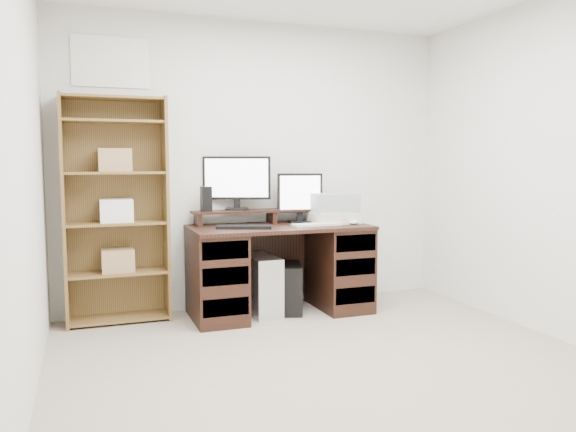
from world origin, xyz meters
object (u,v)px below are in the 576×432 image
monitor_wide (237,180)px  printer (334,217)px  monitor_small (300,196)px  bookshelf (116,208)px  tower_silver (261,285)px  desk (279,268)px  tower_black (291,288)px

monitor_wide → printer: (0.81, -0.25, -0.33)m
monitor_small → bookshelf: 1.55m
monitor_small → tower_silver: monitor_small is taller
monitor_wide → tower_silver: monitor_wide is taller
printer → tower_silver: printer is taller
desk → bookshelf: size_ratio=0.83×
monitor_small → tower_black: 0.80m
bookshelf → tower_silver: bearing=-9.5°
monitor_wide → monitor_small: bearing=8.3°
printer → monitor_small: bearing=151.8°
desk → tower_silver: 0.21m
tower_black → monitor_wide: bearing=164.0°
monitor_small → tower_black: (-0.14, -0.15, -0.78)m
desk → tower_silver: (-0.16, 0.02, -0.14)m
monitor_small → tower_black: size_ratio=0.97×
monitor_wide → tower_silver: bearing=-39.0°
monitor_wide → tower_silver: (0.14, -0.24, -0.88)m
desk → bookshelf: (-1.30, 0.21, 0.53)m
printer → tower_silver: bearing=177.4°
printer → desk: bearing=179.5°
desk → monitor_small: 0.66m
monitor_wide → printer: size_ratio=1.42×
desk → printer: 0.65m
tower_black → tower_silver: bearing=-167.9°
tower_silver → monitor_small: bearing=14.0°
bookshelf → monitor_small: bearing=-2.6°
desk → bookshelf: bearing=170.7°
monitor_wide → bookshelf: 1.03m
tower_silver → tower_black: tower_silver is taller
desk → tower_silver: desk is taller
monitor_wide → bookshelf: bearing=-156.9°
desk → tower_black: bearing=-0.8°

